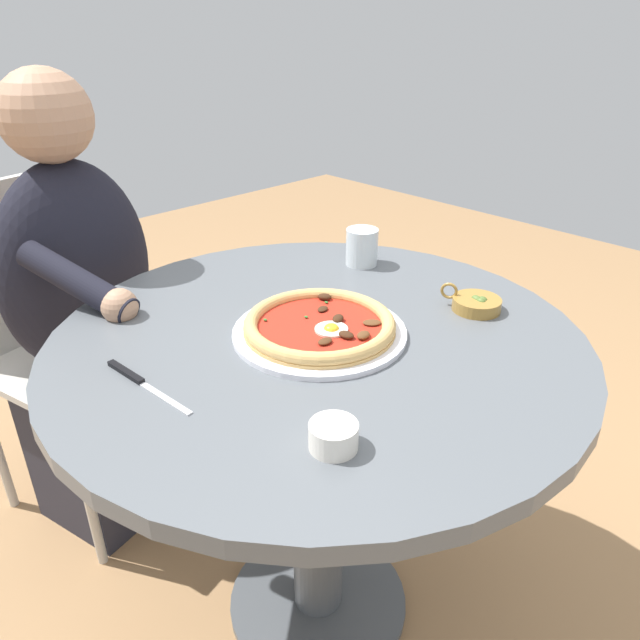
{
  "coord_description": "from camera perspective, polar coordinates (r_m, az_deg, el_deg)",
  "views": [
    {
      "loc": [
        0.67,
        -0.64,
        1.24
      ],
      "look_at": [
        0.01,
        -0.0,
        0.76
      ],
      "focal_mm": 33.03,
      "sensor_mm": 36.0,
      "label": 1
    }
  ],
  "objects": [
    {
      "name": "dining_table",
      "position": [
        1.14,
        -0.24,
        -7.71
      ],
      "size": [
        0.96,
        0.96,
        0.73
      ],
      "color": "#565B60",
      "rests_on": "ground"
    },
    {
      "name": "ground_plane",
      "position": [
        1.55,
        -0.19,
        -25.88
      ],
      "size": [
        6.0,
        6.0,
        0.02
      ],
      "primitive_type": "cube",
      "color": "#9E754C"
    },
    {
      "name": "cafe_chair_diner",
      "position": [
        1.68,
        -24.42,
        -0.26
      ],
      "size": [
        0.5,
        0.5,
        0.89
      ],
      "color": "beige",
      "rests_on": "ground"
    },
    {
      "name": "water_glass",
      "position": [
        1.35,
        4.08,
        6.91
      ],
      "size": [
        0.07,
        0.07,
        0.08
      ],
      "color": "silver",
      "rests_on": "dining_table"
    },
    {
      "name": "olive_pan",
      "position": [
        1.18,
        14.87,
        1.57
      ],
      "size": [
        0.11,
        0.09,
        0.05
      ],
      "color": "olive",
      "rests_on": "dining_table"
    },
    {
      "name": "diner_person",
      "position": [
        1.57,
        -21.28,
        -1.81
      ],
      "size": [
        0.55,
        0.43,
        1.15
      ],
      "color": "#282833",
      "rests_on": "ground"
    },
    {
      "name": "pizza_on_plate",
      "position": [
        1.05,
        -0.03,
        -0.65
      ],
      "size": [
        0.31,
        0.31,
        0.03
      ],
      "color": "white",
      "rests_on": "dining_table"
    },
    {
      "name": "ramekin_capers",
      "position": [
        0.79,
        1.32,
        -11.08
      ],
      "size": [
        0.07,
        0.07,
        0.04
      ],
      "color": "white",
      "rests_on": "dining_table"
    },
    {
      "name": "steak_knife",
      "position": [
        0.97,
        -17.38,
        -5.46
      ],
      "size": [
        0.21,
        0.03,
        0.01
      ],
      "color": "silver",
      "rests_on": "dining_table"
    }
  ]
}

